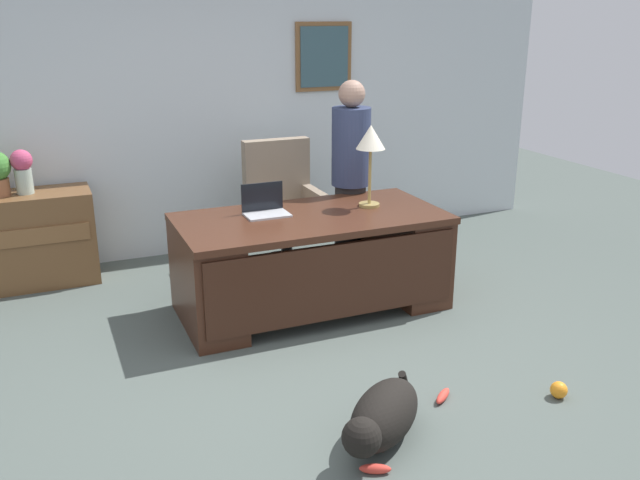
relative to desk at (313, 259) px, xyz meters
name	(u,v)px	position (x,y,z in m)	size (l,w,h in m)	color
ground_plane	(320,367)	(-0.30, -0.86, -0.41)	(12.00, 12.00, 0.00)	#4C5651
back_wall	(210,105)	(-0.29, 1.74, 0.95)	(7.00, 0.16, 2.70)	silver
desk	(313,259)	(0.00, 0.00, 0.00)	(1.97, 0.97, 0.74)	#422316
armchair	(283,210)	(0.15, 1.05, 0.08)	(0.60, 0.59, 1.10)	gray
person_standing	(351,178)	(0.58, 0.58, 0.44)	(0.32, 0.32, 1.65)	#262323
dog_lying	(382,417)	(-0.32, -1.72, -0.25)	(0.66, 0.61, 0.30)	black
laptop	(265,207)	(-0.30, 0.19, 0.39)	(0.32, 0.22, 0.22)	#B2B5BA
desk_lamp	(371,142)	(0.51, 0.09, 0.83)	(0.22, 0.22, 0.63)	#9E8447
vase_with_flowers	(22,169)	(-1.93, 1.39, 0.57)	(0.17, 0.17, 0.36)	#AABEAE
dog_toy_ball	(559,390)	(0.85, -1.74, -0.36)	(0.10, 0.10, 0.10)	orange
dog_toy_bone	(375,469)	(-0.47, -1.94, -0.38)	(0.16, 0.05, 0.05)	#E53F33
dog_toy_plush	(443,396)	(0.21, -1.49, -0.38)	(0.18, 0.05, 0.05)	#E53F33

